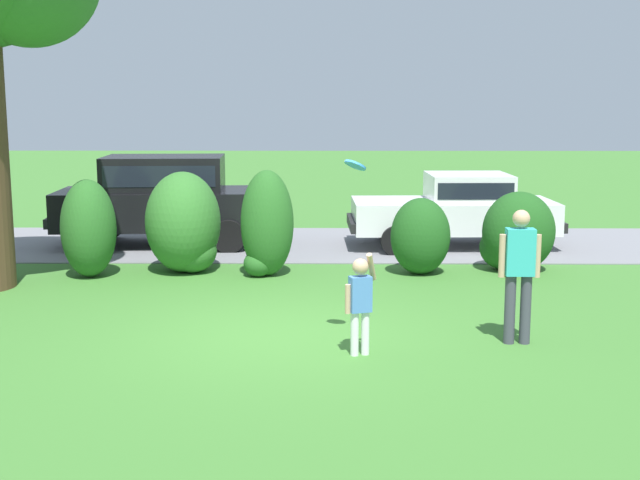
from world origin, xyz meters
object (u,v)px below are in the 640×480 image
object	(u,v)px
parked_sedan	(457,208)
frisbee	(355,165)
child_thrower	(360,298)
parked_suv	(165,196)
adult_onlooker	(519,269)

from	to	relation	value
parked_sedan	frisbee	world-z (taller)	frisbee
frisbee	parked_sedan	bearing A→B (deg)	71.81
child_thrower	frisbee	bearing A→B (deg)	100.61
parked_suv	adult_onlooker	distance (m)	9.35
parked_sedan	frisbee	xyz separation A→B (m)	(-2.40, -7.32, 1.47)
parked_suv	frisbee	world-z (taller)	frisbee
parked_sedan	frisbee	distance (m)	7.84
parked_sedan	child_thrower	size ratio (longest dim) A/B	3.46
child_thrower	frisbee	xyz separation A→B (m)	(-0.06, 0.33, 1.60)
parked_sedan	child_thrower	bearing A→B (deg)	-107.05
frisbee	adult_onlooker	size ratio (longest dim) A/B	0.17
parked_sedan	child_thrower	xyz separation A→B (m)	(-2.34, -7.64, -0.13)
parked_suv	adult_onlooker	size ratio (longest dim) A/B	2.76
parked_sedan	adult_onlooker	distance (m)	7.13
parked_suv	child_thrower	distance (m)	8.68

